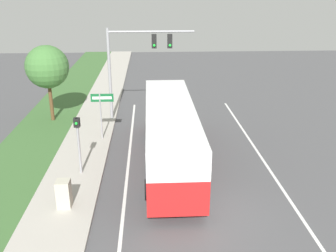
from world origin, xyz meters
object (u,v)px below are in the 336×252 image
object	(u,v)px
pedestrian_signal	(78,137)
street_sign	(102,107)
utility_cabinet	(64,194)
bus	(170,130)
signal_gantry	(135,56)

from	to	relation	value
pedestrian_signal	street_sign	size ratio (longest dim) A/B	1.01
pedestrian_signal	utility_cabinet	size ratio (longest dim) A/B	2.48
street_sign	pedestrian_signal	bearing A→B (deg)	-97.94
bus	pedestrian_signal	world-z (taller)	bus
street_sign	utility_cabinet	size ratio (longest dim) A/B	2.46
street_sign	utility_cabinet	xyz separation A→B (m)	(-0.80, -7.42, -1.37)
street_sign	utility_cabinet	distance (m)	7.59
signal_gantry	pedestrian_signal	bearing A→B (deg)	-107.29
bus	street_sign	world-z (taller)	bus
bus	pedestrian_signal	bearing A→B (deg)	-167.23
bus	utility_cabinet	xyz separation A→B (m)	(-4.62, -4.01, -1.17)
pedestrian_signal	street_sign	xyz separation A→B (m)	(0.62, 4.42, 0.06)
signal_gantry	pedestrian_signal	world-z (taller)	signal_gantry
signal_gantry	utility_cabinet	xyz separation A→B (m)	(-2.71, -11.12, -3.72)
bus	signal_gantry	distance (m)	7.79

